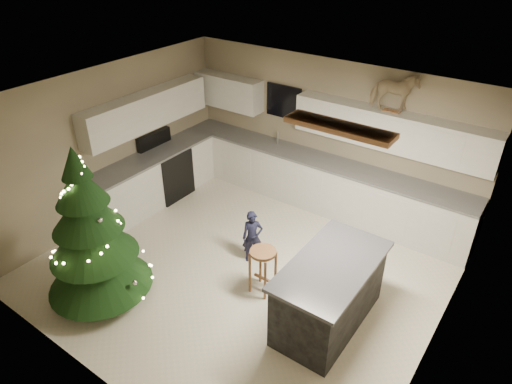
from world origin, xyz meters
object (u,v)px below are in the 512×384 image
(toddler, at_px, (252,237))
(rocking_horse, at_px, (394,92))
(christmas_tree, at_px, (92,241))
(bar_stool, at_px, (263,261))
(island, at_px, (329,293))

(toddler, relative_size, rocking_horse, 1.14)
(christmas_tree, bearing_deg, bar_stool, 38.29)
(island, height_order, bar_stool, island)
(christmas_tree, relative_size, toddler, 2.68)
(christmas_tree, bearing_deg, island, 26.83)
(christmas_tree, bearing_deg, rocking_horse, 59.36)
(bar_stool, height_order, rocking_horse, rocking_horse)
(island, bearing_deg, toddler, 163.56)
(christmas_tree, height_order, rocking_horse, rocking_horse)
(bar_stool, bearing_deg, toddler, 137.68)
(rocking_horse, bearing_deg, toddler, 128.72)
(island, distance_m, toddler, 1.58)
(christmas_tree, xyz_separation_m, toddler, (1.23, 1.84, -0.51))
(island, height_order, rocking_horse, rocking_horse)
(toddler, height_order, rocking_horse, rocking_horse)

